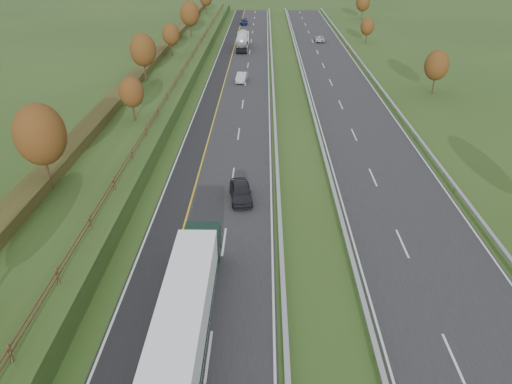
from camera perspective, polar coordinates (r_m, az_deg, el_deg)
ground at (r=68.62m, az=4.04°, el=8.93°), size 400.00×400.00×0.00m
near_carriageway at (r=73.41m, az=-2.49°, el=10.22°), size 10.50×200.00×0.04m
far_carriageway at (r=74.28m, az=10.52°, el=10.00°), size 10.50×200.00×0.04m
hard_shoulder at (r=73.73m, az=-5.45°, el=10.20°), size 3.00×200.00×0.04m
lane_markings at (r=73.19m, az=2.59°, el=10.19°), size 26.75×200.00×0.01m
embankment_left at (r=75.03m, az=-12.65°, el=10.75°), size 12.00×200.00×2.00m
hedge_left at (r=75.11m, az=-14.28°, el=11.83°), size 2.20×180.00×1.10m
fence_left at (r=73.27m, az=-9.35°, el=12.06°), size 0.12×189.06×1.20m
median_barrier_near at (r=73.12m, az=2.04°, el=10.65°), size 0.32×200.00×0.71m
median_barrier_far at (r=73.40m, az=6.09°, el=10.57°), size 0.32×200.00×0.71m
outer_barrier_far at (r=75.28m, az=14.99°, el=10.24°), size 0.32×200.00×0.71m
trees_left at (r=70.47m, az=-13.40°, el=14.15°), size 6.64×164.30×7.66m
trees_far at (r=103.93m, az=15.83°, el=16.74°), size 8.45×118.60×7.12m
box_lorry at (r=30.15m, az=-7.80°, el=-12.56°), size 2.58×16.28×4.06m
road_tanker at (r=110.06m, az=-1.56°, el=16.98°), size 2.40×11.22×3.46m
car_dark_near at (r=45.21m, az=-1.76°, el=0.05°), size 2.49×4.91×1.60m
car_silver_mid at (r=84.11m, az=-1.64°, el=12.99°), size 1.96×4.59×1.47m
car_small_far at (r=142.41m, az=-1.40°, el=18.87°), size 2.02×4.69×1.35m
car_oncoming at (r=119.18m, az=7.31°, el=17.00°), size 2.42×4.75×1.28m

